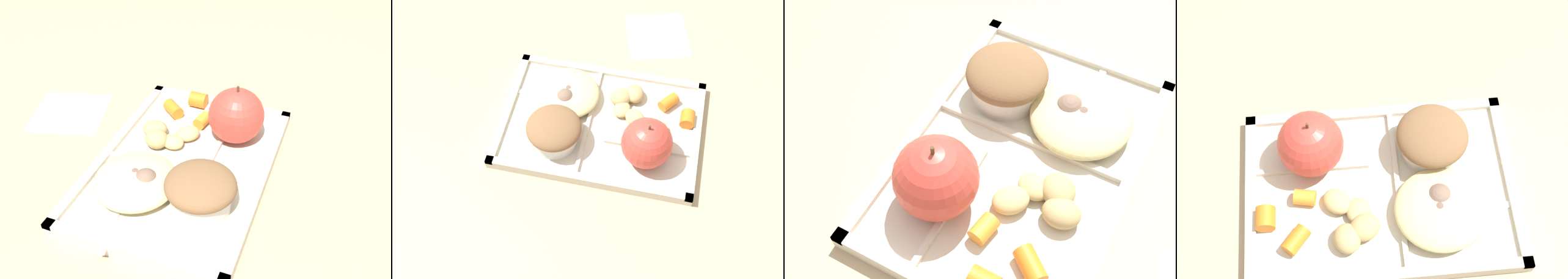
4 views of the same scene
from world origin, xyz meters
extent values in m
plane|color=tan|center=(0.00, 0.00, 0.00)|extent=(6.00, 6.00, 0.00)
cube|color=beige|center=(0.00, 0.00, 0.01)|extent=(0.34, 0.24, 0.01)
cube|color=beige|center=(0.00, -0.11, 0.02)|extent=(0.34, 0.01, 0.01)
cube|color=beige|center=(0.00, 0.11, 0.02)|extent=(0.34, 0.01, 0.01)
cube|color=beige|center=(-0.17, 0.00, 0.02)|extent=(0.01, 0.24, 0.01)
cube|color=beige|center=(0.17, 0.00, 0.02)|extent=(0.01, 0.24, 0.01)
cube|color=beige|center=(0.02, 0.00, 0.02)|extent=(0.01, 0.21, 0.01)
cube|color=beige|center=(-0.09, 0.04, 0.02)|extent=(0.15, 0.01, 0.01)
sphere|color=#C63D33|center=(-0.08, 0.05, 0.06)|extent=(0.08, 0.08, 0.08)
cylinder|color=#4C381E|center=(-0.08, 0.05, 0.10)|extent=(0.00, 0.00, 0.01)
cylinder|color=silver|center=(0.07, 0.05, 0.03)|extent=(0.08, 0.08, 0.03)
ellipsoid|color=brown|center=(0.07, 0.05, 0.05)|extent=(0.09, 0.09, 0.04)
cylinder|color=orange|center=(-0.11, -0.06, 0.02)|extent=(0.04, 0.04, 0.02)
cylinder|color=orange|center=(-0.15, -0.03, 0.03)|extent=(0.03, 0.03, 0.02)
cylinder|color=orange|center=(-0.10, -0.01, 0.02)|extent=(0.03, 0.02, 0.02)
ellipsoid|color=tan|center=(-0.06, -0.02, 0.02)|extent=(0.05, 0.05, 0.02)
ellipsoid|color=tan|center=(-0.03, -0.03, 0.02)|extent=(0.04, 0.04, 0.02)
ellipsoid|color=tan|center=(-0.03, -0.05, 0.03)|extent=(0.05, 0.05, 0.02)
ellipsoid|color=tan|center=(-0.05, -0.07, 0.03)|extent=(0.04, 0.04, 0.02)
ellipsoid|color=#D6C684|center=(0.07, -0.04, 0.03)|extent=(0.12, 0.11, 0.03)
sphere|color=brown|center=(0.07, -0.04, 0.03)|extent=(0.03, 0.03, 0.03)
sphere|color=#755B4C|center=(0.07, -0.03, 0.03)|extent=(0.04, 0.04, 0.04)
cube|color=white|center=(0.14, -0.04, 0.01)|extent=(0.09, 0.03, 0.00)
cube|color=white|center=(0.08, -0.05, 0.01)|extent=(0.04, 0.03, 0.00)
cylinder|color=white|center=(0.04, -0.05, 0.01)|extent=(0.02, 0.01, 0.00)
cylinder|color=white|center=(0.05, -0.06, 0.01)|extent=(0.02, 0.01, 0.00)
cylinder|color=white|center=(0.05, -0.07, 0.01)|extent=(0.02, 0.01, 0.00)
camera|label=1|loc=(0.45, 0.19, 0.44)|focal=41.43mm
camera|label=2|loc=(-0.08, 0.49, 0.75)|focal=47.15mm
camera|label=3|loc=(-0.29, -0.11, 0.48)|focal=48.52mm
camera|label=4|loc=(-0.04, -0.32, 0.74)|focal=57.08mm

